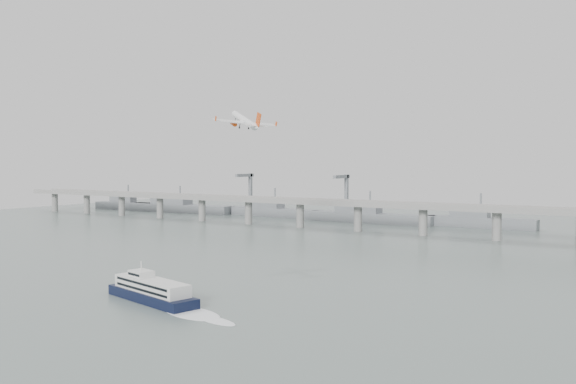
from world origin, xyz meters
The scene contains 5 objects.
ground centered at (0.00, 0.00, 0.00)m, with size 900.00×900.00×0.00m, color slate.
bridge centered at (-1.15, 200.00, 17.65)m, with size 800.00×22.00×23.90m.
distant_fleet centered at (-155.36, 265.08, 6.22)m, with size 453.00×60.90×40.00m.
ferry centered at (4.70, -46.69, 3.83)m, with size 73.74×26.04×14.10m.
airliner centered at (-33.23, 63.56, 73.86)m, with size 35.75×34.28×15.06m.
Camera 1 is at (165.58, -207.85, 51.20)m, focal length 38.00 mm.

